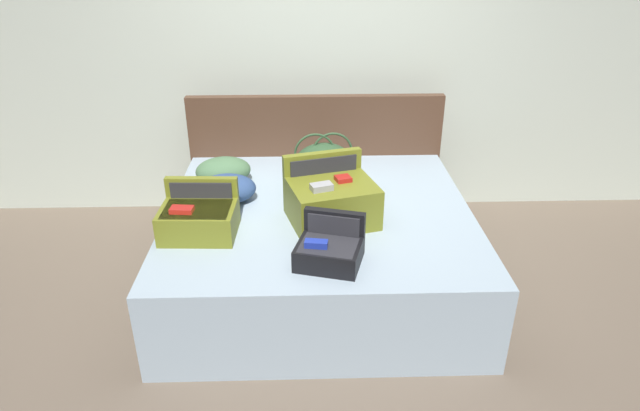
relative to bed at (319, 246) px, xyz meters
The scene contains 10 objects.
ground_plane 0.49m from the bed, 90.00° to the right, with size 12.00×12.00×0.00m, color #6B5B4C.
back_wall 1.61m from the bed, 90.00° to the left, with size 8.00×0.10×2.60m, color #B7C1B2.
bed is the anchor object (origin of this frame).
headboard 1.02m from the bed, 90.00° to the left, with size 2.02×0.08×1.05m, color #4C3323.
hard_case_large 0.46m from the bed, 65.06° to the right, with size 0.61×0.56×0.39m.
hard_case_medium 0.88m from the bed, 157.86° to the right, with size 0.45×0.37×0.30m.
hard_case_small 0.73m from the bed, 86.67° to the right, with size 0.41×0.38×0.26m.
duffel_bag 0.61m from the bed, 84.32° to the left, with size 0.45×0.34×0.38m.
pillow_near_headboard 0.89m from the bed, 146.79° to the left, with size 0.39×0.28×0.19m, color #4C724C.
pillow_center_head 0.73m from the bed, 168.03° to the left, with size 0.39×0.27×0.19m, color navy.
Camera 1 is at (-0.09, -2.82, 2.21)m, focal length 30.96 mm.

